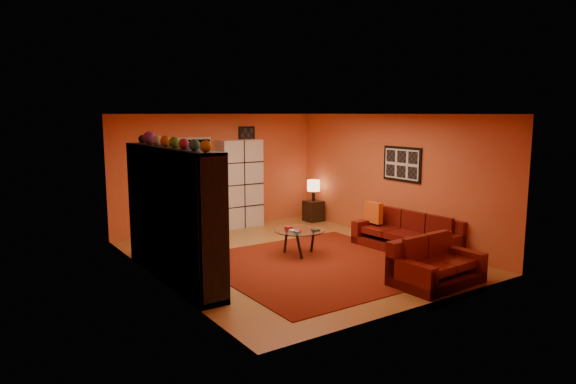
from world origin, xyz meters
TOP-DOWN VIEW (x-y plane):
  - floor at (0.00, 0.00)m, footprint 6.00×6.00m
  - ceiling at (0.00, 0.00)m, footprint 6.00×6.00m
  - wall_back at (0.00, 3.00)m, footprint 6.00×0.00m
  - wall_front at (0.00, -3.00)m, footprint 6.00×0.00m
  - wall_left at (-2.50, 0.00)m, footprint 0.00×6.00m
  - wall_right at (2.50, 0.00)m, footprint 0.00×6.00m
  - rug at (0.10, -0.70)m, footprint 3.60×3.60m
  - doorway at (-0.70, 2.96)m, footprint 0.95×0.10m
  - wall_art_right at (2.48, -0.30)m, footprint 0.03×1.00m
  - wall_art_back at (0.75, 2.98)m, footprint 0.42×0.03m
  - entertainment_unit at (-2.27, 0.00)m, footprint 0.45×3.00m
  - tv at (-2.23, -0.05)m, footprint 0.93×0.12m
  - sofa at (2.14, -0.87)m, footprint 1.00×2.16m
  - loveseat at (1.00, -2.42)m, footprint 1.46×0.92m
  - throw_pillow at (1.95, -0.07)m, footprint 0.12×0.42m
  - coffee_table at (0.18, 0.02)m, footprint 0.94×0.94m
  - storage_cabinet at (0.46, 2.80)m, footprint 1.02×0.47m
  - bowl_chair at (-0.73, 2.50)m, footprint 0.75×0.75m
  - side_table at (2.22, 2.33)m, footprint 0.41×0.41m
  - table_lamp at (2.22, 2.33)m, footprint 0.31×0.31m

SIDE VIEW (x-z plane):
  - floor at x=0.00m, z-range 0.00..0.00m
  - rug at x=0.10m, z-range 0.00..0.01m
  - side_table at x=2.22m, z-range 0.00..0.50m
  - sofa at x=2.14m, z-range -0.14..0.71m
  - loveseat at x=1.00m, z-range -0.14..0.71m
  - bowl_chair at x=-0.73m, z-range 0.02..0.63m
  - coffee_table at x=0.18m, z-range 0.19..0.66m
  - throw_pillow at x=1.95m, z-range 0.42..0.84m
  - table_lamp at x=2.22m, z-range 0.61..1.12m
  - tv at x=-2.23m, z-range 0.72..1.26m
  - storage_cabinet at x=0.46m, z-range 0.00..2.01m
  - doorway at x=-0.70m, z-range 0.00..2.04m
  - entertainment_unit at x=-2.27m, z-range 0.00..2.10m
  - wall_back at x=0.00m, z-range -1.70..4.30m
  - wall_front at x=0.00m, z-range -1.70..4.30m
  - wall_left at x=-2.50m, z-range -1.70..4.30m
  - wall_right at x=2.50m, z-range -1.70..4.30m
  - wall_art_right at x=2.48m, z-range 1.25..1.95m
  - wall_art_back at x=0.75m, z-range 1.79..2.31m
  - ceiling at x=0.00m, z-range 2.60..2.60m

